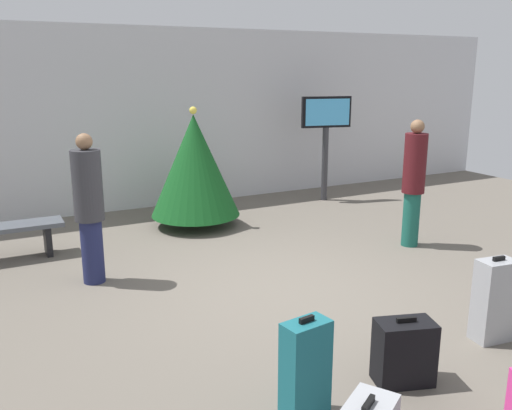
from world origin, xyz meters
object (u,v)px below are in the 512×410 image
Objects in this scene: holiday_tree at (195,165)px; traveller_0 at (414,180)px; traveller_1 at (89,206)px; suitcase_0 at (305,371)px; flight_info_kiosk at (326,127)px; suitcase_4 at (404,352)px; suitcase_5 at (494,300)px.

holiday_tree is 1.06× the size of traveller_0.
suitcase_0 is at bearing -76.20° from traveller_1.
flight_info_kiosk is at bearing 10.89° from holiday_tree.
flight_info_kiosk is 3.48× the size of suitcase_4.
suitcase_0 is at bearing -177.55° from suitcase_4.
flight_info_kiosk is 2.40× the size of suitcase_5.
traveller_0 is at bearing -44.79° from holiday_tree.
flight_info_kiosk reaches higher than traveller_0.
suitcase_0 is 0.98m from suitcase_4.
traveller_1 is 2.16× the size of suitcase_5.
traveller_1 is at bearing 118.24° from suitcase_4.
suitcase_0 is at bearing -125.28° from flight_info_kiosk.
traveller_0 is 1.02× the size of traveller_1.
holiday_tree is 0.97× the size of flight_info_kiosk.
traveller_0 reaches higher than suitcase_5.
suitcase_5 is at bearing -77.51° from holiday_tree.
traveller_0 is (2.40, -2.39, -0.03)m from holiday_tree.
traveller_1 is at bearing 133.74° from suitcase_5.
flight_info_kiosk is at bearing 54.72° from suitcase_0.
suitcase_5 reaches higher than suitcase_4.
traveller_0 reaches higher than suitcase_4.
suitcase_0 is at bearing -102.46° from holiday_tree.
suitcase_0 is 1.41× the size of suitcase_4.
flight_info_kiosk is 2.46× the size of suitcase_0.
holiday_tree reaches higher than suitcase_0.
suitcase_4 is (-2.56, -2.71, -0.70)m from traveller_0.
suitcase_0 reaches higher than suitcase_4.
suitcase_5 is (1.09, -4.92, -0.60)m from holiday_tree.
suitcase_0 is (-4.03, -5.70, -1.04)m from flight_info_kiosk.
suitcase_0 is (-1.14, -5.14, -0.61)m from holiday_tree.
flight_info_kiosk is 1.11× the size of traveller_1.
suitcase_4 is (1.82, -3.38, -0.68)m from traveller_1.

